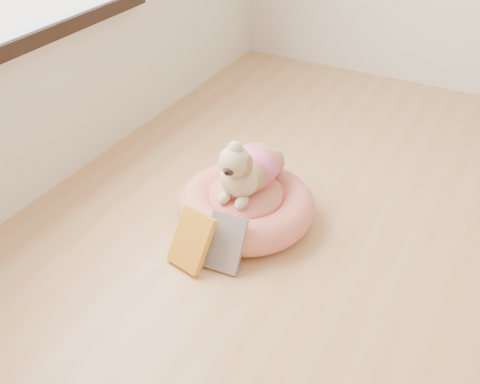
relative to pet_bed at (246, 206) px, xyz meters
The scene contains 4 objects.
pet_bed is the anchor object (origin of this frame).
dog 0.21m from the pet_bed, 104.47° to the left, with size 0.26×0.37×0.27m, color brown, non-canonical shape.
book_yellow 0.33m from the pet_bed, 100.15° to the right, with size 0.15×0.03×0.22m, color yellow.
book_white 0.27m from the pet_bed, 78.63° to the right, with size 0.14×0.02×0.21m, color silver.
Camera 1 is at (-0.32, -1.02, 1.39)m, focal length 40.00 mm.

